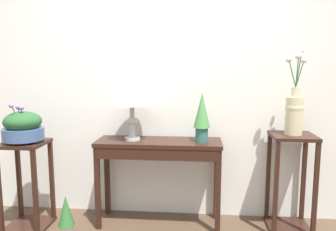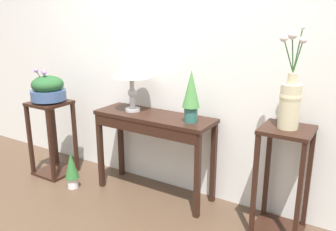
# 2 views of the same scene
# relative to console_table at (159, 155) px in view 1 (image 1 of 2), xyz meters

# --- Properties ---
(back_wall_with_art) EXTENTS (9.00, 0.10, 2.80)m
(back_wall_with_art) POSITION_rel_console_table_xyz_m (-0.01, 0.30, 0.73)
(back_wall_with_art) COLOR silver
(back_wall_with_art) RESTS_ON ground
(console_table) EXTENTS (1.13, 0.38, 0.80)m
(console_table) POSITION_rel_console_table_xyz_m (0.00, 0.00, 0.00)
(console_table) COLOR black
(console_table) RESTS_ON ground
(table_lamp) EXTENTS (0.36, 0.36, 0.51)m
(table_lamp) POSITION_rel_console_table_xyz_m (-0.24, 0.02, 0.53)
(table_lamp) COLOR #B7B7BC
(table_lamp) RESTS_ON console_table
(potted_plant_on_console) EXTENTS (0.15, 0.15, 0.44)m
(potted_plant_on_console) POSITION_rel_console_table_xyz_m (0.39, 0.01, 0.37)
(potted_plant_on_console) COLOR #2D665B
(potted_plant_on_console) RESTS_ON console_table
(pedestal_stand_left) EXTENTS (0.37, 0.37, 0.80)m
(pedestal_stand_left) POSITION_rel_console_table_xyz_m (-1.18, -0.16, -0.27)
(pedestal_stand_left) COLOR black
(pedestal_stand_left) RESTS_ON ground
(planter_bowl_wide_left) EXTENTS (0.35, 0.35, 0.35)m
(planter_bowl_wide_left) POSITION_rel_console_table_xyz_m (-1.18, -0.17, 0.27)
(planter_bowl_wide_left) COLOR #3D5684
(planter_bowl_wide_left) RESTS_ON pedestal_stand_left
(pedestal_stand_right) EXTENTS (0.37, 0.37, 0.88)m
(pedestal_stand_right) POSITION_rel_console_table_xyz_m (1.18, 0.02, -0.23)
(pedestal_stand_right) COLOR black
(pedestal_stand_right) RESTS_ON ground
(flower_vase_tall_right) EXTENTS (0.18, 0.19, 0.74)m
(flower_vase_tall_right) POSITION_rel_console_table_xyz_m (1.18, 0.02, 0.43)
(flower_vase_tall_right) COLOR beige
(flower_vase_tall_right) RESTS_ON pedestal_stand_right
(potted_plant_floor) EXTENTS (0.14, 0.14, 0.38)m
(potted_plant_floor) POSITION_rel_console_table_xyz_m (-0.76, -0.32, -0.46)
(potted_plant_floor) COLOR silver
(potted_plant_floor) RESTS_ON ground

